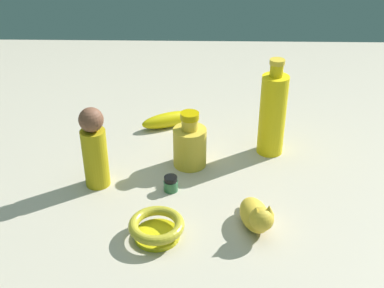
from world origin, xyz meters
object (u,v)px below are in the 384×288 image
object	(u,v)px
cat_figurine	(256,215)
banana	(169,120)
nail_polish_jar	(171,184)
bottle_short	(190,144)
person_figure_adult	(94,148)
bottle_tall	(273,113)
bowl	(157,227)

from	to	relation	value
cat_figurine	banana	size ratio (longest dim) A/B	0.86
nail_polish_jar	bottle_short	bearing A→B (deg)	-20.01
cat_figurine	nail_polish_jar	world-z (taller)	cat_figurine
bottle_short	person_figure_adult	bearing A→B (deg)	112.96
cat_figurine	person_figure_adult	xyz separation A→B (m)	(0.16, 0.36, 0.06)
nail_polish_jar	banana	xyz separation A→B (m)	(0.31, 0.02, 0.00)
nail_polish_jar	bottle_tall	size ratio (longest dim) A/B	0.14
nail_polish_jar	person_figure_adult	distance (m)	0.19
banana	person_figure_adult	xyz separation A→B (m)	(-0.29, 0.15, 0.08)
person_figure_adult	banana	bearing A→B (deg)	-27.27
cat_figurine	person_figure_adult	distance (m)	0.40
banana	bottle_short	distance (m)	0.21
nail_polish_jar	cat_figurine	bearing A→B (deg)	-125.65
cat_figurine	person_figure_adult	bearing A→B (deg)	66.70
bottle_tall	cat_figurine	bearing A→B (deg)	168.49
nail_polish_jar	banana	size ratio (longest dim) A/B	0.23
nail_polish_jar	bottle_tall	distance (m)	0.32
cat_figurine	person_figure_adult	world-z (taller)	person_figure_adult
bottle_tall	banana	bearing A→B (deg)	64.25
banana	bottle_short	bearing A→B (deg)	-96.91
nail_polish_jar	person_figure_adult	xyz separation A→B (m)	(0.02, 0.18, 0.08)
person_figure_adult	bottle_short	bearing A→B (deg)	-67.04
nail_polish_jar	bottle_short	xyz separation A→B (m)	(0.11, -0.04, 0.04)
nail_polish_jar	bowl	bearing A→B (deg)	173.44
nail_polish_jar	bottle_tall	world-z (taller)	bottle_tall
cat_figurine	nail_polish_jar	distance (m)	0.23
bottle_short	bottle_tall	bearing A→B (deg)	-72.10
bottle_tall	person_figure_adult	xyz separation A→B (m)	(-0.16, 0.43, -0.01)
nail_polish_jar	banana	world-z (taller)	banana
person_figure_adult	bowl	size ratio (longest dim) A/B	1.75
person_figure_adult	bottle_tall	bearing A→B (deg)	-69.48
bottle_tall	bottle_short	distance (m)	0.23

